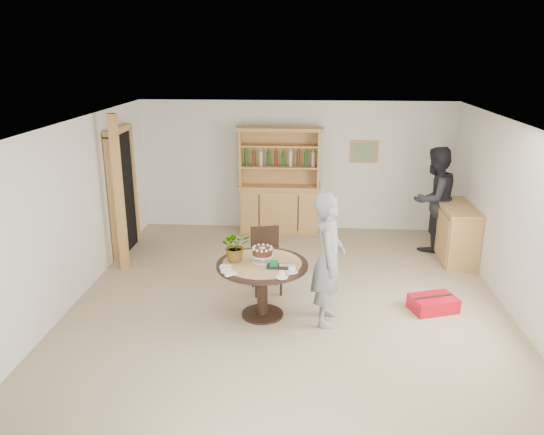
% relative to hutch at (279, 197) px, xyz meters
% --- Properties ---
extents(ground, '(7.00, 7.00, 0.00)m').
position_rel_hutch_xyz_m(ground, '(0.30, -3.24, -0.69)').
color(ground, tan).
rests_on(ground, ground).
extents(room_shell, '(6.04, 7.04, 2.52)m').
position_rel_hutch_xyz_m(room_shell, '(0.30, -3.23, 1.05)').
color(room_shell, white).
rests_on(room_shell, ground).
extents(doorway, '(0.13, 1.10, 2.18)m').
position_rel_hutch_xyz_m(doorway, '(-2.63, -1.24, 0.42)').
color(doorway, black).
rests_on(doorway, ground).
extents(pine_post, '(0.12, 0.12, 2.50)m').
position_rel_hutch_xyz_m(pine_post, '(-2.40, -2.04, 0.56)').
color(pine_post, tan).
rests_on(pine_post, ground).
extents(hutch, '(1.62, 0.54, 2.04)m').
position_rel_hutch_xyz_m(hutch, '(0.00, 0.00, 0.00)').
color(hutch, tan).
rests_on(hutch, ground).
extents(sideboard, '(0.54, 1.26, 0.94)m').
position_rel_hutch_xyz_m(sideboard, '(3.04, -1.24, -0.22)').
color(sideboard, tan).
rests_on(sideboard, ground).
extents(dining_table, '(1.20, 1.20, 0.76)m').
position_rel_hutch_xyz_m(dining_table, '(-0.03, -3.47, -0.08)').
color(dining_table, black).
rests_on(dining_table, ground).
extents(dining_chair, '(0.50, 0.50, 0.95)m').
position_rel_hutch_xyz_m(dining_chair, '(-0.05, -2.64, -0.15)').
color(dining_chair, black).
rests_on(dining_chair, ground).
extents(birthday_cake, '(0.30, 0.30, 0.20)m').
position_rel_hutch_xyz_m(birthday_cake, '(-0.03, -3.42, 0.19)').
color(birthday_cake, white).
rests_on(birthday_cake, dining_table).
extents(flower_vase, '(0.47, 0.44, 0.42)m').
position_rel_hutch_xyz_m(flower_vase, '(-0.38, -3.42, 0.28)').
color(flower_vase, '#3F7233').
rests_on(flower_vase, dining_table).
extents(gift_tray, '(0.30, 0.20, 0.08)m').
position_rel_hutch_xyz_m(gift_tray, '(0.18, -3.60, 0.10)').
color(gift_tray, black).
rests_on(gift_tray, dining_table).
extents(coffee_cup_a, '(0.15, 0.15, 0.09)m').
position_rel_hutch_xyz_m(coffee_cup_a, '(0.37, -3.75, 0.11)').
color(coffee_cup_a, white).
rests_on(coffee_cup_a, dining_table).
extents(coffee_cup_b, '(0.15, 0.15, 0.08)m').
position_rel_hutch_xyz_m(coffee_cup_b, '(0.25, -3.92, 0.11)').
color(coffee_cup_b, white).
rests_on(coffee_cup_b, dining_table).
extents(napkins, '(0.24, 0.33, 0.03)m').
position_rel_hutch_xyz_m(napkins, '(-0.44, -3.78, 0.09)').
color(napkins, white).
rests_on(napkins, dining_table).
extents(teen_boy, '(0.47, 0.67, 1.75)m').
position_rel_hutch_xyz_m(teen_boy, '(0.82, -3.57, 0.18)').
color(teen_boy, slate).
rests_on(teen_boy, ground).
extents(adult_person, '(1.14, 1.09, 1.84)m').
position_rel_hutch_xyz_m(adult_person, '(2.74, -0.79, 0.23)').
color(adult_person, black).
rests_on(adult_person, ground).
extents(red_suitcase, '(0.70, 0.57, 0.21)m').
position_rel_hutch_xyz_m(red_suitcase, '(2.28, -3.17, -0.59)').
color(red_suitcase, red).
rests_on(red_suitcase, ground).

